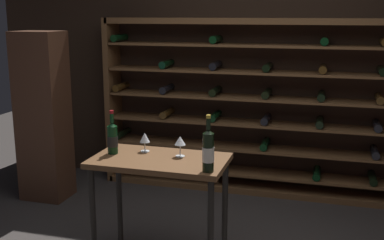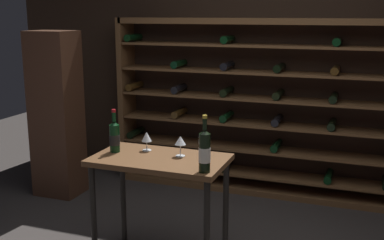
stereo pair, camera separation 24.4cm
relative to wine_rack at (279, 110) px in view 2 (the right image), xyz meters
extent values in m
cube|color=#332319|center=(-0.12, 0.21, 0.59)|extent=(5.98, 0.10, 2.95)
cube|color=brown|center=(-1.71, 0.00, 0.01)|extent=(0.06, 0.32, 1.79)
cube|color=brown|center=(-0.02, 0.00, 0.87)|extent=(3.38, 0.32, 0.06)
cube|color=brown|center=(-0.02, 0.00, -0.85)|extent=(3.38, 0.32, 0.06)
cube|color=brown|center=(-0.02, 0.00, -0.69)|extent=(3.30, 0.32, 0.02)
cylinder|color=#4C3314|center=(-1.61, 0.00, -0.63)|extent=(0.08, 0.30, 0.08)
cylinder|color=#4C3314|center=(-1.08, 0.00, -0.63)|extent=(0.08, 0.30, 0.08)
cylinder|color=black|center=(-0.55, 0.00, -0.63)|extent=(0.08, 0.30, 0.08)
cylinder|color=black|center=(0.51, 0.00, -0.63)|extent=(0.08, 0.30, 0.08)
cube|color=brown|center=(-0.02, 0.00, -0.42)|extent=(3.30, 0.32, 0.02)
cylinder|color=black|center=(-1.61, 0.00, -0.37)|extent=(0.08, 0.30, 0.08)
cylinder|color=black|center=(-0.02, 0.00, -0.37)|extent=(0.08, 0.30, 0.08)
cube|color=brown|center=(-0.02, 0.00, -0.16)|extent=(3.30, 0.32, 0.02)
cylinder|color=#4C3314|center=(-1.08, 0.00, -0.10)|extent=(0.08, 0.30, 0.08)
cylinder|color=black|center=(-0.55, 0.00, -0.10)|extent=(0.08, 0.30, 0.08)
cylinder|color=black|center=(-0.02, 0.00, -0.10)|extent=(0.08, 0.30, 0.08)
cylinder|color=black|center=(0.51, 0.00, -0.10)|extent=(0.08, 0.30, 0.08)
cube|color=brown|center=(-0.02, 0.00, 0.11)|extent=(3.30, 0.32, 0.02)
cylinder|color=#4C3314|center=(-1.61, 0.00, 0.16)|extent=(0.08, 0.30, 0.08)
cylinder|color=black|center=(-1.08, 0.00, 0.16)|extent=(0.08, 0.30, 0.08)
cylinder|color=black|center=(-0.55, 0.00, 0.16)|extent=(0.08, 0.30, 0.08)
cylinder|color=black|center=(-0.02, 0.00, 0.16)|extent=(0.08, 0.30, 0.08)
cylinder|color=black|center=(0.51, 0.00, 0.16)|extent=(0.08, 0.30, 0.08)
cube|color=brown|center=(-0.02, 0.00, 0.37)|extent=(3.30, 0.32, 0.02)
cylinder|color=black|center=(-1.08, 0.00, 0.42)|extent=(0.08, 0.30, 0.08)
cylinder|color=black|center=(-0.55, 0.00, 0.42)|extent=(0.08, 0.30, 0.08)
cylinder|color=black|center=(-0.02, 0.00, 0.42)|extent=(0.08, 0.30, 0.08)
cylinder|color=#4C3314|center=(0.51, 0.00, 0.42)|extent=(0.08, 0.30, 0.08)
cube|color=brown|center=(-0.02, 0.00, 0.63)|extent=(3.30, 0.32, 0.02)
cylinder|color=black|center=(-1.61, 0.00, 0.69)|extent=(0.08, 0.30, 0.08)
cylinder|color=black|center=(-0.55, 0.00, 0.69)|extent=(0.08, 0.30, 0.08)
cylinder|color=black|center=(0.51, 0.00, 0.69)|extent=(0.08, 0.30, 0.08)
cube|color=brown|center=(-0.56, -1.69, -0.08)|extent=(0.96, 0.55, 0.04)
cylinder|color=black|center=(-0.99, -1.92, -0.49)|extent=(0.04, 0.04, 0.78)
cylinder|color=black|center=(-0.13, -1.92, -0.49)|extent=(0.04, 0.04, 0.78)
cylinder|color=black|center=(-0.99, -1.47, -0.49)|extent=(0.04, 0.04, 0.78)
cylinder|color=black|center=(-0.13, -1.47, -0.49)|extent=(0.04, 0.04, 0.78)
cube|color=#4C2D1E|center=(-2.11, -0.74, -0.05)|extent=(0.44, 0.36, 1.67)
cylinder|color=black|center=(-0.93, -1.68, 0.04)|extent=(0.08, 0.08, 0.21)
cone|color=black|center=(-0.93, -1.68, 0.16)|extent=(0.08, 0.08, 0.03)
cylinder|color=black|center=(-0.93, -1.68, 0.20)|extent=(0.03, 0.03, 0.07)
cylinder|color=maroon|center=(-0.93, -1.68, 0.25)|extent=(0.03, 0.03, 0.02)
cylinder|color=black|center=(-0.93, -1.68, 0.03)|extent=(0.08, 0.08, 0.08)
cylinder|color=black|center=(-0.15, -1.88, 0.07)|extent=(0.08, 0.08, 0.26)
cone|color=black|center=(-0.15, -1.88, 0.21)|extent=(0.08, 0.08, 0.03)
cylinder|color=black|center=(-0.15, -1.88, 0.26)|extent=(0.03, 0.03, 0.08)
cylinder|color=#B7932D|center=(-0.15, -1.88, 0.31)|extent=(0.03, 0.03, 0.02)
cylinder|color=silver|center=(-0.15, -1.88, 0.05)|extent=(0.08, 0.08, 0.10)
cylinder|color=silver|center=(-0.72, -1.57, -0.06)|extent=(0.07, 0.07, 0.00)
cylinder|color=silver|center=(-0.72, -1.57, -0.02)|extent=(0.01, 0.01, 0.07)
cone|color=silver|center=(-0.72, -1.57, 0.05)|extent=(0.08, 0.08, 0.07)
cylinder|color=#590A14|center=(-0.72, -1.57, 0.03)|extent=(0.04, 0.04, 0.03)
cylinder|color=silver|center=(-0.43, -1.61, -0.06)|extent=(0.07, 0.07, 0.00)
cylinder|color=silver|center=(-0.43, -1.61, -0.02)|extent=(0.01, 0.01, 0.08)
cone|color=silver|center=(-0.43, -1.61, 0.06)|extent=(0.08, 0.08, 0.06)
cylinder|color=#590A14|center=(-0.43, -1.61, 0.04)|extent=(0.04, 0.04, 0.02)
camera|label=1|loc=(0.57, -4.79, 0.95)|focal=44.99mm
camera|label=2|loc=(0.80, -4.71, 0.95)|focal=44.99mm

